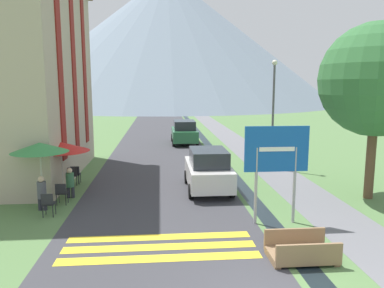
{
  "coord_description": "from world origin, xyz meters",
  "views": [
    {
      "loc": [
        -2.44,
        -7.1,
        4.55
      ],
      "look_at": [
        -0.98,
        10.0,
        1.82
      ],
      "focal_mm": 35.0,
      "sensor_mm": 36.0,
      "label": 1
    }
  ],
  "objects_px": {
    "streetlamp": "(273,106)",
    "cafe_umbrella_middle_red": "(61,147)",
    "hotel_building": "(15,61)",
    "cafe_chair_nearest": "(48,202)",
    "person_seated_near": "(70,181)",
    "cafe_chair_near_left": "(61,192)",
    "tree_by_path": "(377,80)",
    "footbridge": "(301,251)",
    "cafe_chair_far_left": "(73,174)",
    "parked_car_far": "(184,132)",
    "cafe_chair_far_right": "(75,173)",
    "parked_car_near": "(208,170)",
    "road_sign": "(276,158)",
    "person_seated_far": "(42,191)",
    "cafe_umbrella_front_green": "(40,148)"
  },
  "relations": [
    {
      "from": "cafe_chair_near_left",
      "to": "cafe_umbrella_middle_red",
      "type": "relative_size",
      "value": 0.36
    },
    {
      "from": "person_seated_far",
      "to": "hotel_building",
      "type": "bearing_deg",
      "value": 115.38
    },
    {
      "from": "cafe_chair_near_left",
      "to": "streetlamp",
      "type": "distance_m",
      "value": 11.54
    },
    {
      "from": "hotel_building",
      "to": "streetlamp",
      "type": "bearing_deg",
      "value": 1.77
    },
    {
      "from": "cafe_chair_far_left",
      "to": "cafe_umbrella_front_green",
      "type": "bearing_deg",
      "value": -104.67
    },
    {
      "from": "parked_car_near",
      "to": "cafe_umbrella_front_green",
      "type": "height_order",
      "value": "cafe_umbrella_front_green"
    },
    {
      "from": "cafe_chair_far_right",
      "to": "parked_car_far",
      "type": "bearing_deg",
      "value": 76.04
    },
    {
      "from": "cafe_umbrella_front_green",
      "to": "parked_car_far",
      "type": "bearing_deg",
      "value": 67.15
    },
    {
      "from": "hotel_building",
      "to": "footbridge",
      "type": "distance_m",
      "value": 15.64
    },
    {
      "from": "footbridge",
      "to": "cafe_umbrella_middle_red",
      "type": "relative_size",
      "value": 0.71
    },
    {
      "from": "cafe_umbrella_middle_red",
      "to": "cafe_chair_far_right",
      "type": "bearing_deg",
      "value": 76.96
    },
    {
      "from": "footbridge",
      "to": "cafe_chair_far_left",
      "type": "height_order",
      "value": "cafe_chair_far_left"
    },
    {
      "from": "parked_car_near",
      "to": "cafe_chair_nearest",
      "type": "xyz_separation_m",
      "value": [
        -5.95,
        -2.84,
        -0.4
      ]
    },
    {
      "from": "person_seated_near",
      "to": "hotel_building",
      "type": "bearing_deg",
      "value": 129.07
    },
    {
      "from": "cafe_umbrella_middle_red",
      "to": "streetlamp",
      "type": "relative_size",
      "value": 0.41
    },
    {
      "from": "hotel_building",
      "to": "parked_car_far",
      "type": "bearing_deg",
      "value": 47.54
    },
    {
      "from": "cafe_chair_far_left",
      "to": "cafe_chair_far_right",
      "type": "distance_m",
      "value": 0.22
    },
    {
      "from": "hotel_building",
      "to": "cafe_chair_nearest",
      "type": "distance_m",
      "value": 8.65
    },
    {
      "from": "parked_car_near",
      "to": "cafe_umbrella_middle_red",
      "type": "bearing_deg",
      "value": 177.12
    },
    {
      "from": "footbridge",
      "to": "cafe_chair_nearest",
      "type": "distance_m",
      "value": 8.5
    },
    {
      "from": "person_seated_far",
      "to": "person_seated_near",
      "type": "xyz_separation_m",
      "value": [
        0.66,
        1.48,
        -0.02
      ]
    },
    {
      "from": "person_seated_near",
      "to": "cafe_chair_nearest",
      "type": "bearing_deg",
      "value": -96.28
    },
    {
      "from": "cafe_umbrella_middle_red",
      "to": "tree_by_path",
      "type": "distance_m",
      "value": 13.03
    },
    {
      "from": "parked_car_far",
      "to": "cafe_chair_far_right",
      "type": "height_order",
      "value": "parked_car_far"
    },
    {
      "from": "cafe_chair_far_left",
      "to": "hotel_building",
      "type": "bearing_deg",
      "value": 137.22
    },
    {
      "from": "parked_car_far",
      "to": "person_seated_far",
      "type": "xyz_separation_m",
      "value": [
        -6.19,
        -15.16,
        -0.2
      ]
    },
    {
      "from": "cafe_umbrella_middle_red",
      "to": "person_seated_near",
      "type": "height_order",
      "value": "cafe_umbrella_middle_red"
    },
    {
      "from": "road_sign",
      "to": "streetlamp",
      "type": "bearing_deg",
      "value": 73.94
    },
    {
      "from": "tree_by_path",
      "to": "cafe_chair_far_right",
      "type": "bearing_deg",
      "value": 165.36
    },
    {
      "from": "cafe_umbrella_middle_red",
      "to": "streetlamp",
      "type": "bearing_deg",
      "value": 18.91
    },
    {
      "from": "streetlamp",
      "to": "cafe_umbrella_middle_red",
      "type": "bearing_deg",
      "value": -161.09
    },
    {
      "from": "cafe_chair_far_left",
      "to": "streetlamp",
      "type": "bearing_deg",
      "value": 6.72
    },
    {
      "from": "streetlamp",
      "to": "cafe_chair_nearest",
      "type": "bearing_deg",
      "value": -146.14
    },
    {
      "from": "cafe_chair_near_left",
      "to": "tree_by_path",
      "type": "relative_size",
      "value": 0.12
    },
    {
      "from": "parked_car_far",
      "to": "cafe_chair_near_left",
      "type": "xyz_separation_m",
      "value": [
        -5.65,
        -14.59,
        -0.4
      ]
    },
    {
      "from": "cafe_umbrella_middle_red",
      "to": "person_seated_far",
      "type": "bearing_deg",
      "value": -92.92
    },
    {
      "from": "cafe_chair_near_left",
      "to": "tree_by_path",
      "type": "distance_m",
      "value": 12.87
    },
    {
      "from": "cafe_chair_far_left",
      "to": "parked_car_far",
      "type": "bearing_deg",
      "value": 56.15
    },
    {
      "from": "hotel_building",
      "to": "streetlamp",
      "type": "distance_m",
      "value": 13.16
    },
    {
      "from": "parked_car_near",
      "to": "cafe_chair_far_right",
      "type": "height_order",
      "value": "parked_car_near"
    },
    {
      "from": "parked_car_far",
      "to": "cafe_umbrella_middle_red",
      "type": "height_order",
      "value": "cafe_umbrella_middle_red"
    },
    {
      "from": "parked_car_far",
      "to": "cafe_chair_far_left",
      "type": "height_order",
      "value": "parked_car_far"
    },
    {
      "from": "parked_car_near",
      "to": "cafe_chair_near_left",
      "type": "distance_m",
      "value": 6.04
    },
    {
      "from": "parked_car_far",
      "to": "streetlamp",
      "type": "height_order",
      "value": "streetlamp"
    },
    {
      "from": "road_sign",
      "to": "parked_car_far",
      "type": "height_order",
      "value": "road_sign"
    },
    {
      "from": "hotel_building",
      "to": "parked_car_near",
      "type": "bearing_deg",
      "value": -20.78
    },
    {
      "from": "hotel_building",
      "to": "parked_car_far",
      "type": "relative_size",
      "value": 2.56
    },
    {
      "from": "road_sign",
      "to": "parked_car_near",
      "type": "relative_size",
      "value": 0.83
    },
    {
      "from": "hotel_building",
      "to": "person_seated_far",
      "type": "height_order",
      "value": "hotel_building"
    },
    {
      "from": "hotel_building",
      "to": "cafe_chair_far_left",
      "type": "bearing_deg",
      "value": -35.46
    }
  ]
}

